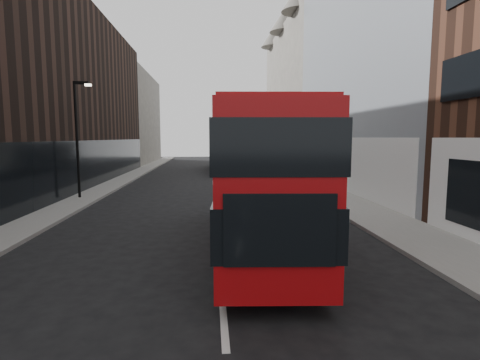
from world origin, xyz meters
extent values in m
cube|color=slate|center=(7.50, 25.00, 0.07)|extent=(3.00, 80.00, 0.15)
cube|color=slate|center=(-8.00, 25.00, 0.07)|extent=(2.00, 80.00, 0.15)
cube|color=#ADB3B9|center=(11.50, 21.00, 10.00)|extent=(5.00, 22.00, 20.00)
cube|color=silver|center=(9.15, 21.00, 1.90)|extent=(0.35, 21.00, 3.80)
cube|color=#656059|center=(11.50, 44.00, 9.00)|extent=(5.00, 24.00, 18.00)
cone|color=#656059|center=(9.50, 44.00, 19.50)|extent=(4.00, 4.00, 3.00)
cone|color=#656059|center=(9.50, 52.00, 19.50)|extent=(4.00, 4.00, 3.00)
cube|color=black|center=(-11.50, 30.00, 7.00)|extent=(5.00, 24.00, 14.00)
cube|color=#656059|center=(-11.50, 52.00, 6.50)|extent=(5.00, 20.00, 13.00)
cylinder|color=black|center=(-8.30, 18.00, 3.65)|extent=(0.16, 0.16, 7.00)
cube|color=black|center=(-7.90, 18.00, 7.05)|extent=(0.90, 0.15, 0.18)
cube|color=#FFF2CC|center=(-7.50, 18.00, 6.93)|extent=(0.35, 0.22, 0.12)
cube|color=#96090C|center=(1.48, 7.41, 2.51)|extent=(3.37, 11.67, 4.19)
cube|color=black|center=(1.48, 7.41, 1.83)|extent=(3.49, 11.73, 1.15)
cube|color=black|center=(1.48, 7.41, 3.61)|extent=(3.49, 11.73, 1.15)
cube|color=black|center=(1.10, 1.63, 1.99)|extent=(2.23, 0.23, 1.47)
cube|color=black|center=(1.86, 13.19, 1.99)|extent=(2.23, 0.23, 1.47)
cube|color=#96090C|center=(1.48, 7.41, 4.64)|extent=(3.23, 11.21, 0.12)
cylinder|color=black|center=(0.56, 11.16, 0.52)|extent=(0.38, 1.07, 1.05)
cylinder|color=black|center=(2.88, 11.01, 0.52)|extent=(0.38, 1.07, 1.05)
cylinder|color=black|center=(0.08, 3.80, 0.52)|extent=(0.38, 1.07, 1.05)
cylinder|color=black|center=(2.39, 3.65, 0.52)|extent=(0.38, 1.07, 1.05)
cube|color=black|center=(1.04, 39.96, 1.83)|extent=(2.78, 10.43, 2.92)
cube|color=black|center=(1.04, 39.96, 1.65)|extent=(2.90, 10.49, 1.03)
cube|color=black|center=(1.26, 34.76, 1.79)|extent=(2.00, 0.16, 1.32)
cube|color=black|center=(0.83, 45.16, 1.79)|extent=(2.00, 0.16, 1.32)
cube|color=black|center=(1.04, 39.96, 3.32)|extent=(2.67, 10.02, 0.12)
cylinder|color=black|center=(-0.12, 43.23, 0.47)|extent=(0.32, 0.95, 0.94)
cylinder|color=black|center=(1.93, 43.31, 0.47)|extent=(0.32, 0.95, 0.94)
cylinder|color=black|center=(0.15, 36.61, 0.47)|extent=(0.32, 0.95, 0.94)
cylinder|color=black|center=(2.20, 36.70, 0.47)|extent=(0.32, 0.95, 0.94)
imported|color=black|center=(3.86, 19.10, 0.65)|extent=(1.64, 3.83, 1.29)
imported|color=gray|center=(3.39, 20.11, 0.65)|extent=(1.77, 4.06, 1.30)
imported|color=black|center=(0.81, 31.58, 0.69)|extent=(2.38, 4.90, 1.37)
camera|label=1|loc=(-0.25, -5.47, 3.81)|focal=28.00mm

